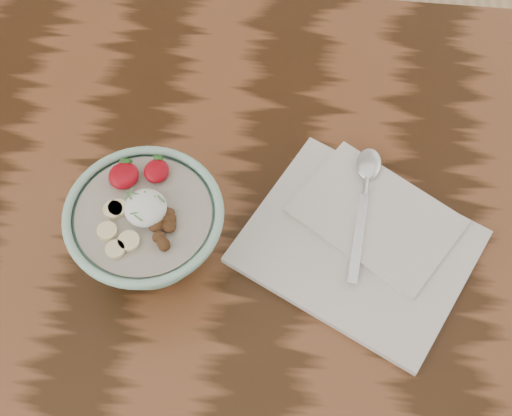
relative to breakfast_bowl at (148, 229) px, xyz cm
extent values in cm
cube|color=#341D0D|center=(-5.94, 2.59, -8.37)|extent=(160.00, 90.00, 4.00)
cylinder|color=#97CCB2|center=(0.03, -0.07, -5.78)|extent=(8.25, 8.25, 1.18)
torus|color=#97CCB2|center=(0.03, -0.07, 3.85)|extent=(18.77, 18.77, 1.08)
cylinder|color=#BAAE9A|center=(0.03, -0.07, 3.26)|extent=(15.92, 15.92, 0.98)
ellipsoid|color=white|center=(0.36, 0.27, 4.71)|extent=(4.97, 4.97, 2.73)
ellipsoid|color=#9F0713|center=(-2.86, 4.36, 4.66)|extent=(3.31, 3.64, 1.82)
cone|color=#286623|center=(-2.86, 5.85, 4.96)|extent=(1.40, 1.03, 1.52)
ellipsoid|color=#9F0713|center=(-3.10, 4.32, 4.67)|extent=(3.33, 3.67, 1.83)
cone|color=#286623|center=(-3.10, 5.82, 4.97)|extent=(1.40, 1.03, 1.52)
ellipsoid|color=#9F0713|center=(0.72, 5.42, 4.58)|extent=(3.01, 3.31, 1.65)
cone|color=#286623|center=(0.72, 6.77, 4.88)|extent=(1.40, 1.03, 1.52)
cylinder|color=#F6E1A2|center=(-0.87, -3.85, 4.15)|extent=(2.48, 2.48, 0.70)
cylinder|color=#F6E1A2|center=(-2.94, 0.22, 4.15)|extent=(2.23, 2.23, 0.70)
cylinder|color=#F6E1A2|center=(-2.20, -5.06, 4.15)|extent=(2.21, 2.21, 0.70)
cylinder|color=#F6E1A2|center=(-3.45, -0.10, 4.15)|extent=(2.28, 2.28, 0.70)
cylinder|color=#F6E1A2|center=(-3.57, -2.86, 4.15)|extent=(2.30, 2.30, 0.70)
ellipsoid|color=#532F18|center=(3.31, -0.82, 4.27)|extent=(2.10, 2.09, 0.90)
ellipsoid|color=#532F18|center=(2.38, -3.04, 4.31)|extent=(2.06, 2.10, 1.06)
ellipsoid|color=#532F18|center=(3.36, -0.43, 4.18)|extent=(1.55, 1.46, 0.75)
ellipsoid|color=#532F18|center=(2.70, 0.30, 4.18)|extent=(1.76, 1.77, 0.66)
ellipsoid|color=#532F18|center=(2.17, -0.55, 4.24)|extent=(1.57, 1.34, 1.10)
ellipsoid|color=#532F18|center=(3.34, -1.63, 4.30)|extent=(2.31, 2.29, 0.93)
ellipsoid|color=#532F18|center=(1.88, -1.72, 4.36)|extent=(2.23, 2.18, 0.90)
ellipsoid|color=#532F18|center=(3.07, 0.13, 4.23)|extent=(1.52, 1.53, 0.89)
ellipsoid|color=#532F18|center=(3.09, -3.89, 4.41)|extent=(2.31, 2.32, 1.44)
ellipsoid|color=#532F18|center=(2.49, -0.54, 4.27)|extent=(1.98, 1.96, 0.87)
ellipsoid|color=#532F18|center=(3.07, -4.19, 4.21)|extent=(1.57, 1.62, 0.73)
cylinder|color=#428437|center=(-1.61, 1.17, 5.75)|extent=(1.02, 1.17, 0.23)
cylinder|color=#428437|center=(-0.71, 1.43, 5.75)|extent=(1.60, 0.61, 0.24)
cylinder|color=#428437|center=(0.05, 1.23, 5.75)|extent=(0.38, 1.33, 0.23)
cylinder|color=#428437|center=(-0.51, -1.07, 5.75)|extent=(1.00, 0.45, 0.21)
cylinder|color=#428437|center=(-1.61, 1.45, 5.75)|extent=(0.76, 1.61, 0.24)
cylinder|color=#428437|center=(0.65, -0.45, 5.75)|extent=(0.26, 1.10, 0.22)
cylinder|color=#428437|center=(1.11, 0.64, 5.75)|extent=(0.75, 1.52, 0.23)
cylinder|color=#428437|center=(-0.23, 0.69, 5.75)|extent=(1.17, 0.76, 0.22)
cylinder|color=#428437|center=(2.17, 1.07, 5.75)|extent=(1.00, 0.94, 0.22)
cylinder|color=#428437|center=(0.02, -1.65, 5.75)|extent=(1.15, 0.81, 0.22)
cube|color=silver|center=(25.92, 3.13, -5.84)|extent=(34.36, 32.04, 1.05)
cube|color=silver|center=(28.02, 7.33, -5.00)|extent=(24.20, 22.32, 0.63)
cube|color=silver|center=(25.78, 3.66, -4.49)|extent=(2.35, 12.75, 0.39)
cylinder|color=silver|center=(26.50, 11.63, -4.30)|extent=(1.07, 3.37, 0.77)
ellipsoid|color=silver|center=(26.79, 14.79, -4.16)|extent=(3.82, 5.35, 1.05)
camera|label=1|loc=(17.02, -38.20, 75.89)|focal=50.00mm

